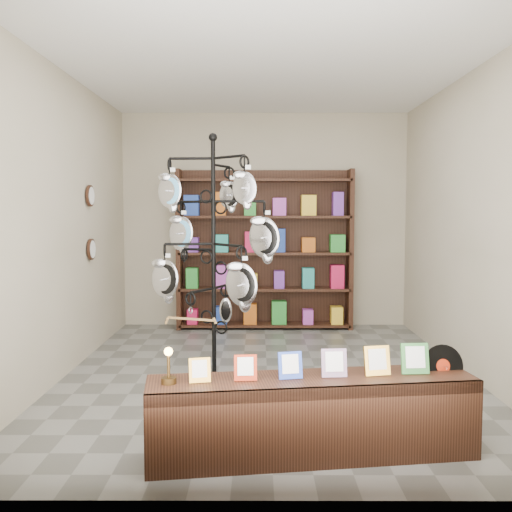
# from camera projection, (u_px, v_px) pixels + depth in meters

# --- Properties ---
(ground) EXTENTS (5.00, 5.00, 0.00)m
(ground) POSITION_uv_depth(u_px,v_px,m) (267.00, 374.00, 5.70)
(ground) COLOR slate
(ground) RESTS_ON ground
(room_envelope) EXTENTS (5.00, 5.00, 5.00)m
(room_envelope) POSITION_uv_depth(u_px,v_px,m) (267.00, 188.00, 5.56)
(room_envelope) COLOR #B8AC94
(room_envelope) RESTS_ON ground
(display_tree) EXTENTS (1.27, 1.27, 2.31)m
(display_tree) POSITION_uv_depth(u_px,v_px,m) (214.00, 244.00, 5.04)
(display_tree) COLOR black
(display_tree) RESTS_ON ground
(front_shelf) EXTENTS (2.21, 0.74, 0.77)m
(front_shelf) POSITION_uv_depth(u_px,v_px,m) (312.00, 416.00, 3.78)
(front_shelf) COLOR black
(front_shelf) RESTS_ON ground
(back_shelving) EXTENTS (2.42, 0.36, 2.20)m
(back_shelving) POSITION_uv_depth(u_px,v_px,m) (265.00, 254.00, 7.91)
(back_shelving) COLOR black
(back_shelving) RESTS_ON ground
(wall_clocks) EXTENTS (0.03, 0.24, 0.84)m
(wall_clocks) POSITION_uv_depth(u_px,v_px,m) (91.00, 223.00, 6.39)
(wall_clocks) COLOR black
(wall_clocks) RESTS_ON ground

